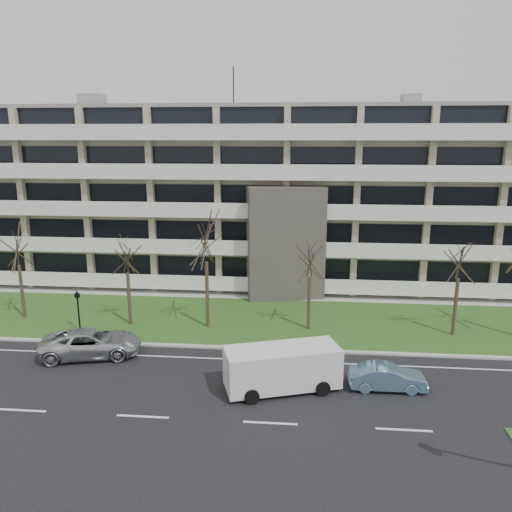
# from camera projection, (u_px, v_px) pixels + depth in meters

# --- Properties ---
(ground) EXTENTS (160.00, 160.00, 0.00)m
(ground) POSITION_uv_depth(u_px,v_px,m) (270.00, 423.00, 22.85)
(ground) COLOR black
(ground) RESTS_ON ground
(grass_verge) EXTENTS (90.00, 10.00, 0.06)m
(grass_verge) POSITION_uv_depth(u_px,v_px,m) (282.00, 321.00, 35.42)
(grass_verge) COLOR #224E1A
(grass_verge) RESTS_ON ground
(curb) EXTENTS (90.00, 0.35, 0.12)m
(curb) POSITION_uv_depth(u_px,v_px,m) (279.00, 349.00, 30.58)
(curb) COLOR #B2B2AD
(curb) RESTS_ON ground
(sidewalk) EXTENTS (90.00, 2.00, 0.08)m
(sidewalk) POSITION_uv_depth(u_px,v_px,m) (285.00, 296.00, 40.74)
(sidewalk) COLOR #B2B2AD
(sidewalk) RESTS_ON ground
(lane_edge_line) EXTENTS (90.00, 0.12, 0.01)m
(lane_edge_line) POSITION_uv_depth(u_px,v_px,m) (277.00, 361.00, 29.14)
(lane_edge_line) COLOR white
(lane_edge_line) RESTS_ON ground
(apartment_building) EXTENTS (60.50, 15.10, 18.75)m
(apartment_building) POSITION_uv_depth(u_px,v_px,m) (288.00, 194.00, 45.57)
(apartment_building) COLOR tan
(apartment_building) RESTS_ON ground
(silver_pickup) EXTENTS (6.27, 3.96, 1.61)m
(silver_pickup) POSITION_uv_depth(u_px,v_px,m) (91.00, 343.00, 29.68)
(silver_pickup) COLOR #B8BBC0
(silver_pickup) RESTS_ON ground
(blue_sedan) EXTENTS (4.00, 1.47, 1.31)m
(blue_sedan) POSITION_uv_depth(u_px,v_px,m) (387.00, 377.00, 25.80)
(blue_sedan) COLOR #73A5C9
(blue_sedan) RESTS_ON ground
(white_van) EXTENTS (6.24, 3.87, 2.27)m
(white_van) POSITION_uv_depth(u_px,v_px,m) (284.00, 365.00, 25.64)
(white_van) COLOR white
(white_van) RESTS_ON ground
(pedestrian_signal) EXTENTS (0.32, 0.28, 2.85)m
(pedestrian_signal) POSITION_uv_depth(u_px,v_px,m) (78.00, 306.00, 33.06)
(pedestrian_signal) COLOR black
(pedestrian_signal) RESTS_ON ground
(tree_1) EXTENTS (3.51, 3.51, 7.01)m
(tree_1) POSITION_uv_depth(u_px,v_px,m) (17.00, 244.00, 34.81)
(tree_1) COLOR #382B21
(tree_1) RESTS_ON ground
(tree_2) EXTENTS (3.36, 3.36, 6.71)m
(tree_2) POSITION_uv_depth(u_px,v_px,m) (126.00, 252.00, 33.54)
(tree_2) COLOR #382B21
(tree_2) RESTS_ON ground
(tree_3) EXTENTS (4.14, 4.14, 8.29)m
(tree_3) POSITION_uv_depth(u_px,v_px,m) (206.00, 235.00, 32.77)
(tree_3) COLOR #382B21
(tree_3) RESTS_ON ground
(tree_4) EXTENTS (3.29, 3.29, 6.58)m
(tree_4) POSITION_uv_depth(u_px,v_px,m) (310.00, 256.00, 32.73)
(tree_4) COLOR #382B21
(tree_4) RESTS_ON ground
(tree_5) EXTENTS (3.48, 3.48, 6.97)m
(tree_5) POSITION_uv_depth(u_px,v_px,m) (460.00, 256.00, 31.62)
(tree_5) COLOR #382B21
(tree_5) RESTS_ON ground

